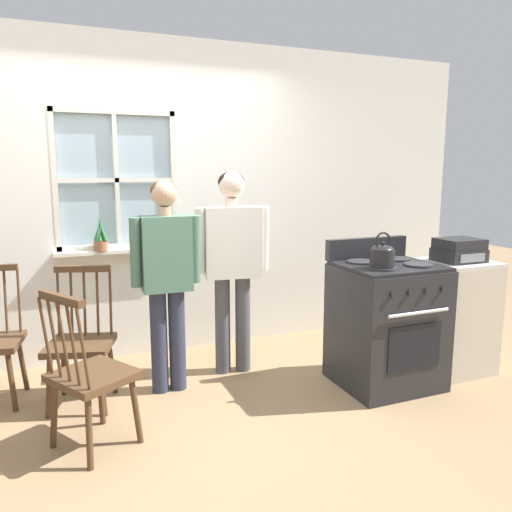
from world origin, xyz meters
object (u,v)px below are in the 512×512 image
stove (386,323)px  potted_plant (101,238)px  chair_by_window (90,377)px  person_teen_center (232,253)px  chair_near_wall (81,344)px  person_elderly_left (166,270)px  side_counter (452,316)px  stereo (459,250)px  kettle (382,255)px

stove → potted_plant: potted_plant is taller
chair_by_window → person_teen_center: size_ratio=0.60×
chair_near_wall → person_elderly_left: bearing=17.0°
potted_plant → stove: bearing=-33.4°
chair_near_wall → person_teen_center: bearing=25.1°
potted_plant → side_counter: potted_plant is taller
person_elderly_left → side_counter: bearing=-10.8°
side_counter → stereo: stereo is taller
chair_by_window → kettle: (1.97, -0.04, 0.59)m
chair_by_window → stove: (2.12, 0.10, 0.04)m
chair_by_window → stove: stove is taller
potted_plant → stereo: size_ratio=0.86×
person_teen_center → side_counter: size_ratio=1.77×
chair_by_window → stereo: size_ratio=2.80×
chair_near_wall → potted_plant: bearing=91.0°
person_elderly_left → side_counter: (2.20, -0.48, -0.46)m
stove → side_counter: stove is taller
person_elderly_left → stereo: size_ratio=4.52×
chair_by_window → stove: size_ratio=0.88×
chair_by_window → stereo: 2.84m
person_elderly_left → person_teen_center: bearing=17.3°
person_teen_center → side_counter: person_teen_center is taller
chair_near_wall → stove: (2.14, -0.51, 0.04)m
person_teen_center → stove: size_ratio=1.47×
chair_by_window → person_teen_center: bearing=-87.3°
chair_by_window → potted_plant: bearing=-39.6°
person_teen_center → side_counter: bearing=-13.1°
chair_by_window → potted_plant: size_ratio=3.24×
chair_by_window → stereo: bearing=-118.9°
person_elderly_left → kettle: 1.53m
kettle → chair_by_window: bearing=178.9°
side_counter → stereo: bearing=-90.0°
person_teen_center → person_elderly_left: bearing=-156.1°
kettle → side_counter: bearing=10.3°
chair_by_window → kettle: bearing=-121.8°
person_elderly_left → stove: 1.68m
chair_near_wall → person_elderly_left: 0.76m
side_counter → stove: bearing=-178.5°
chair_by_window → potted_plant: potted_plant is taller
person_teen_center → stereo: (1.64, -0.66, 0.02)m
chair_near_wall → side_counter: bearing=7.8°
stove → side_counter: bearing=1.5°
person_elderly_left → stove: (1.54, -0.50, -0.43)m
person_elderly_left → stove: size_ratio=1.42×
kettle → potted_plant: 2.24m
person_teen_center → kettle: size_ratio=6.45×
person_elderly_left → side_counter: person_elderly_left is taller
person_elderly_left → stereo: person_elderly_left is taller
chair_by_window → person_elderly_left: bearing=-75.1°
stove → potted_plant: size_ratio=3.69×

